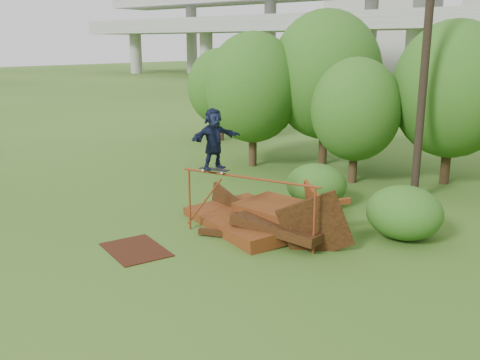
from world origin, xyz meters
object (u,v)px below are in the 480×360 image
Objects in this scene: skater at (214,139)px; utility_pole at (427,43)px; scrap_pile at (263,219)px; flat_plate at (136,250)px.

utility_pole reaches higher than skater.
skater reaches higher than scrap_pile.
scrap_pile is 8.17m from utility_pole.
skater is (-0.86, -1.20, 2.51)m from scrap_pile.
scrap_pile is 3.91m from flat_plate.
utility_pole is at bearing 67.65° from scrap_pile.
skater is at bearing 69.92° from flat_plate.
skater is 0.89× the size of flat_plate.
skater reaches higher than flat_plate.
flat_plate is (-1.70, -3.50, -0.31)m from scrap_pile.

